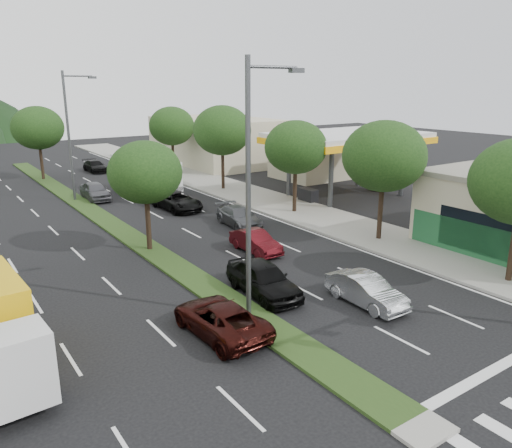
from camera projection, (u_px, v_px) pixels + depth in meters
ground at (410, 423)px, 13.72m from camera, size 160.00×160.00×0.00m
sidewalk_right at (260, 199)px, 40.35m from camera, size 5.00×90.00×0.15m
median at (95, 213)px, 35.90m from camera, size 1.60×56.00×0.12m
gas_canopy at (348, 140)px, 40.29m from camera, size 12.20×8.20×5.25m
bldg_right_far at (216, 141)px, 58.55m from camera, size 10.00×16.00×5.20m
tree_r_b at (384, 156)px, 28.43m from camera, size 4.80×4.80×6.94m
tree_r_c at (296, 147)px, 34.85m from camera, size 4.40×4.40×6.48m
tree_r_d at (222, 130)px, 42.66m from camera, size 5.00×5.00×7.17m
tree_r_e at (172, 126)px, 50.66m from camera, size 4.60×4.60×6.71m
tree_med_near at (145, 172)px, 26.79m from camera, size 4.00×4.00×6.02m
tree_med_far at (38, 128)px, 47.24m from camera, size 4.80×4.80×6.94m
streetlight_near at (253, 179)px, 18.67m from camera, size 2.60×0.25×10.00m
streetlight_mid at (71, 130)px, 38.48m from camera, size 2.60×0.25×10.00m
sedan_silver at (366, 290)px, 20.99m from camera, size 1.45×3.90×1.27m
suv_maroon at (220, 318)px, 18.49m from camera, size 2.24×4.60×1.26m
car_queue_a at (263, 279)px, 21.92m from camera, size 2.10×4.56×1.51m
car_queue_b at (239, 217)px, 32.69m from camera, size 2.19×4.50×1.26m
car_queue_c at (256, 242)px, 27.58m from camera, size 1.29×3.66×1.20m
car_queue_d at (177, 201)px, 36.89m from camera, size 2.48×4.91×1.33m
car_queue_e at (95, 191)px, 40.12m from camera, size 1.79×4.22×1.42m
car_queue_f at (95, 166)px, 53.01m from camera, size 1.78×4.15×1.19m
motorhome at (145, 176)px, 41.43m from camera, size 3.20×8.36×3.14m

